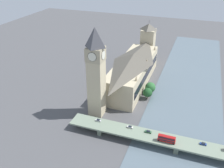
% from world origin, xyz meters
% --- Properties ---
extents(ground_plane, '(600.00, 600.00, 0.00)m').
position_xyz_m(ground_plane, '(0.00, 0.00, 0.00)').
color(ground_plane, '#4C4C4F').
extents(river_water, '(60.83, 360.00, 0.30)m').
position_xyz_m(river_water, '(-36.42, 0.00, 0.15)').
color(river_water, slate).
rests_on(river_water, ground_plane).
extents(parliament_hall, '(28.25, 99.70, 31.43)m').
position_xyz_m(parliament_hall, '(16.90, -8.00, 15.60)').
color(parliament_hall, '#C1B28E').
rests_on(parliament_hall, ground_plane).
extents(clock_tower, '(12.56, 12.56, 71.22)m').
position_xyz_m(clock_tower, '(29.77, 51.53, 38.23)').
color(clock_tower, '#C1B28E').
rests_on(clock_tower, ground_plane).
extents(victoria_tower, '(15.16, 15.16, 49.17)m').
position_xyz_m(victoria_tower, '(16.95, -69.43, 22.58)').
color(victoria_tower, '#C1B28E').
rests_on(victoria_tower, ground_plane).
extents(road_bridge, '(153.66, 13.61, 6.18)m').
position_xyz_m(road_bridge, '(-36.42, 72.01, 5.05)').
color(road_bridge, '#5D6A59').
rests_on(road_bridge, ground_plane).
extents(double_decker_bus_mid, '(11.57, 2.54, 4.68)m').
position_xyz_m(double_decker_bus_mid, '(-29.44, 74.68, 8.77)').
color(double_decker_bus_mid, red).
rests_on(double_decker_bus_mid, road_bridge).
extents(car_northbound_lead, '(4.23, 1.86, 1.48)m').
position_xyz_m(car_northbound_lead, '(21.43, 69.18, 6.91)').
color(car_northbound_lead, silver).
rests_on(car_northbound_lead, road_bridge).
extents(car_northbound_mid, '(4.27, 1.89, 1.37)m').
position_xyz_m(car_northbound_mid, '(-52.34, 69.27, 6.85)').
color(car_northbound_mid, navy).
rests_on(car_northbound_mid, road_bridge).
extents(car_southbound_lead, '(4.31, 1.82, 1.46)m').
position_xyz_m(car_southbound_lead, '(-2.81, 68.79, 6.90)').
color(car_southbound_lead, silver).
rests_on(car_southbound_lead, road_bridge).
extents(car_southbound_mid, '(4.73, 1.74, 1.49)m').
position_xyz_m(car_southbound_mid, '(-16.10, 69.51, 6.90)').
color(car_southbound_mid, '#2D5638').
rests_on(car_southbound_mid, road_bridge).
extents(tree_embankment_near, '(9.56, 9.56, 10.95)m').
position_xyz_m(tree_embankment_near, '(-3.64, 5.26, 6.17)').
color(tree_embankment_near, brown).
rests_on(tree_embankment_near, ground_plane).
extents(tree_embankment_mid, '(8.34, 8.34, 10.65)m').
position_xyz_m(tree_embankment_mid, '(-3.51, 15.87, 6.46)').
color(tree_embankment_mid, brown).
rests_on(tree_embankment_mid, ground_plane).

